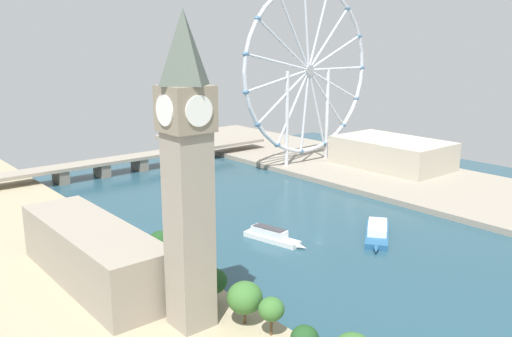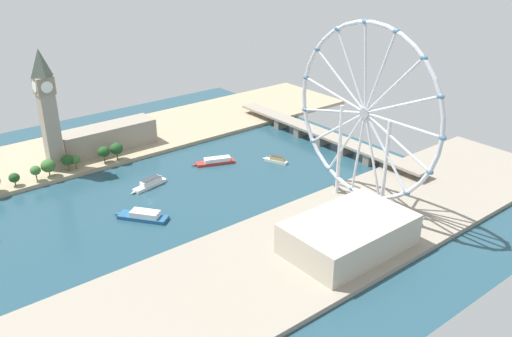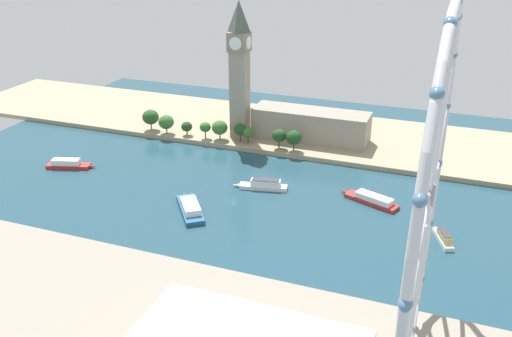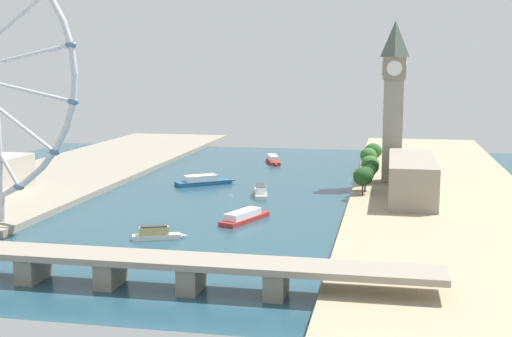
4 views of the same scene
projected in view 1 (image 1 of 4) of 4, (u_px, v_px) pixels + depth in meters
name	position (u px, v px, depth m)	size (l,w,h in m)	color
ground_plane	(319.00, 238.00, 233.87)	(390.27, 390.27, 0.00)	#234756
riverbank_left	(68.00, 315.00, 165.20)	(90.00, 520.00, 3.00)	tan
riverbank_right	(456.00, 190.00, 301.85)	(90.00, 520.00, 3.00)	gray
clock_tower	(187.00, 170.00, 146.71)	(13.31, 13.31, 88.56)	gray
parliament_block	(93.00, 253.00, 183.64)	(22.00, 76.23, 19.75)	gray
tree_row_embankment	(257.00, 302.00, 152.56)	(13.49, 114.25, 14.29)	#513823
ferris_wheel	(309.00, 71.00, 352.60)	(111.02, 3.20, 116.28)	silver
riverside_hall	(392.00, 153.00, 351.15)	(44.44, 71.17, 17.85)	#BCB29E
river_bridge	(139.00, 159.00, 354.27)	(202.27, 15.10, 10.04)	gray
tour_boat_0	(192.00, 182.00, 316.51)	(21.34, 11.18, 5.62)	white
tour_boat_2	(272.00, 236.00, 229.62)	(11.36, 31.06, 5.83)	white
tour_boat_3	(188.00, 206.00, 271.52)	(17.72, 33.90, 4.89)	#B22D28
tour_boat_4	(377.00, 232.00, 234.15)	(33.08, 26.86, 5.70)	#235684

